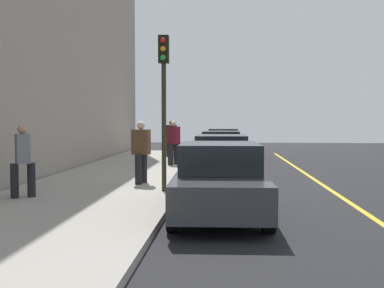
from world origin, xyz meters
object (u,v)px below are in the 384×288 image
(parked_car_green, at_px, (222,148))
(pedestrian_burgundy_coat, at_px, (173,141))
(parked_car_maroon, at_px, (223,142))
(rolling_suitcase, at_px, (171,158))
(pedestrian_grey_coat, at_px, (23,159))
(pedestrian_brown_coat, at_px, (141,150))
(parked_car_charcoal, at_px, (220,180))
(traffic_light_pole, at_px, (164,86))
(parked_car_black, at_px, (221,159))
(pedestrian_black_coat, at_px, (171,137))

(parked_car_green, bearing_deg, pedestrian_burgundy_coat, -56.24)
(parked_car_maroon, relative_size, rolling_suitcase, 4.75)
(pedestrian_burgundy_coat, bearing_deg, parked_car_green, 123.76)
(pedestrian_burgundy_coat, distance_m, pedestrian_grey_coat, 9.06)
(pedestrian_grey_coat, xyz_separation_m, rolling_suitcase, (-9.03, 2.52, -0.66))
(parked_car_maroon, relative_size, pedestrian_grey_coat, 2.41)
(pedestrian_burgundy_coat, xyz_separation_m, pedestrian_brown_coat, (5.98, -0.30, -0.00))
(parked_car_green, bearing_deg, parked_car_charcoal, 0.20)
(parked_car_maroon, xyz_separation_m, pedestrian_grey_coat, (15.93, -4.69, 0.32))
(traffic_light_pole, bearing_deg, pedestrian_grey_coat, -68.68)
(parked_car_black, xyz_separation_m, pedestrian_grey_coat, (4.24, -4.68, 0.32))
(pedestrian_burgundy_coat, distance_m, traffic_light_pole, 7.63)
(pedestrian_black_coat, bearing_deg, parked_car_black, 16.34)
(parked_car_maroon, distance_m, rolling_suitcase, 7.24)
(rolling_suitcase, bearing_deg, traffic_light_pole, 5.15)
(parked_car_charcoal, bearing_deg, parked_car_black, -179.96)
(pedestrian_burgundy_coat, height_order, rolling_suitcase, pedestrian_burgundy_coat)
(parked_car_black, height_order, rolling_suitcase, parked_car_black)
(parked_car_maroon, height_order, pedestrian_burgundy_coat, pedestrian_burgundy_coat)
(pedestrian_burgundy_coat, relative_size, pedestrian_black_coat, 0.99)
(pedestrian_brown_coat, distance_m, pedestrian_black_coat, 10.40)
(parked_car_maroon, relative_size, parked_car_green, 0.97)
(pedestrian_burgundy_coat, relative_size, rolling_suitcase, 2.06)
(parked_car_black, relative_size, pedestrian_grey_coat, 2.49)
(pedestrian_black_coat, bearing_deg, pedestrian_brown_coat, 1.50)
(pedestrian_grey_coat, bearing_deg, traffic_light_pole, 111.32)
(pedestrian_burgundy_coat, bearing_deg, pedestrian_brown_coat, -2.86)
(pedestrian_burgundy_coat, distance_m, pedestrian_black_coat, 4.45)
(rolling_suitcase, bearing_deg, parked_car_black, 24.36)
(parked_car_maroon, bearing_deg, traffic_light_pole, -5.73)
(traffic_light_pole, bearing_deg, parked_car_green, 170.68)
(parked_car_green, bearing_deg, pedestrian_brown_coat, -17.36)
(pedestrian_black_coat, bearing_deg, parked_car_charcoal, 10.29)
(pedestrian_brown_coat, distance_m, pedestrian_grey_coat, 3.58)
(parked_car_black, relative_size, parked_car_charcoal, 0.99)
(pedestrian_burgundy_coat, bearing_deg, parked_car_black, 24.54)
(parked_car_green, height_order, parked_car_black, same)
(parked_car_maroon, xyz_separation_m, traffic_light_pole, (14.68, -1.47, 2.12))
(parked_car_maroon, xyz_separation_m, parked_car_black, (11.69, -0.00, 0.00))
(pedestrian_grey_coat, height_order, traffic_light_pole, traffic_light_pole)
(parked_car_maroon, relative_size, pedestrian_black_coat, 2.28)
(parked_car_black, relative_size, rolling_suitcase, 4.91)
(traffic_light_pole, bearing_deg, parked_car_charcoal, 30.78)
(traffic_light_pole, bearing_deg, parked_car_black, 153.81)
(parked_car_green, relative_size, parked_car_charcoal, 0.99)
(pedestrian_grey_coat, distance_m, traffic_light_pole, 3.90)
(pedestrian_burgundy_coat, bearing_deg, parked_car_charcoal, 11.58)
(pedestrian_grey_coat, bearing_deg, parked_car_green, 155.04)
(pedestrian_brown_coat, height_order, rolling_suitcase, pedestrian_brown_coat)
(parked_car_maroon, xyz_separation_m, parked_car_charcoal, (17.15, 0.00, 0.00))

